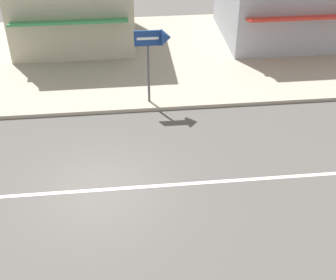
{
  "coord_description": "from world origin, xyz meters",
  "views": [
    {
      "loc": [
        1.02,
        -11.27,
        9.77
      ],
      "look_at": [
        2.37,
        1.36,
        0.8
      ],
      "focal_mm": 50.0,
      "sensor_mm": 36.0,
      "label": 1
    }
  ],
  "objects": [
    {
      "name": "ground_plane",
      "position": [
        0.0,
        0.0,
        0.0
      ],
      "size": [
        160.0,
        160.0,
        0.0
      ],
      "primitive_type": "plane",
      "color": "#4C4947"
    },
    {
      "name": "kerb_strip",
      "position": [
        0.0,
        9.53,
        0.07
      ],
      "size": [
        68.0,
        10.0,
        0.15
      ],
      "primitive_type": "cube",
      "color": "#9E9384",
      "rests_on": "ground"
    },
    {
      "name": "lane_centre_stripe",
      "position": [
        0.0,
        0.0,
        0.0
      ],
      "size": [
        50.4,
        0.14,
        0.01
      ],
      "primitive_type": "cube",
      "color": "silver",
      "rests_on": "ground"
    },
    {
      "name": "arrow_signboard",
      "position": [
        2.49,
        5.03,
        2.71
      ],
      "size": [
        1.38,
        0.66,
        3.05
      ],
      "color": "#4C4C51",
      "rests_on": "kerb_strip"
    }
  ]
}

